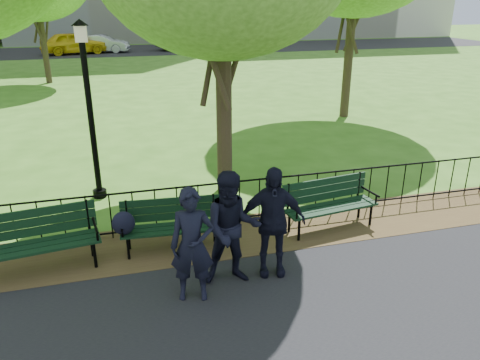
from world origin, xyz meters
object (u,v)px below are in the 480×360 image
object	(u,v)px
park_bench_left_a	(35,235)
person_right	(272,222)
park_bench_main	(153,221)
lamppost	(89,106)
sedan_dark	(188,39)
taxi	(73,43)
sedan_silver	(103,44)
person_mid	(232,229)
person_left	(192,245)
park_bench_right_a	(329,199)

from	to	relation	value
park_bench_left_a	person_right	world-z (taller)	person_right
park_bench_main	park_bench_left_a	bearing A→B (deg)	-172.76
lamppost	sedan_dark	distance (m)	31.18
park_bench_main	person_right	distance (m)	2.09
taxi	sedan_dark	size ratio (longest dim) A/B	0.88
sedan_dark	sedan_silver	bearing A→B (deg)	77.24
park_bench_main	lamppost	xyz separation A→B (m)	(-0.93, 2.74, 1.44)
person_mid	sedan_silver	distance (m)	33.77
person_left	sedan_silver	size ratio (longest dim) A/B	0.42
park_bench_left_a	person_right	size ratio (longest dim) A/B	1.12
park_bench_main	person_mid	xyz separation A→B (m)	(1.07, -1.23, 0.31)
park_bench_left_a	sedan_dark	size ratio (longest dim) A/B	0.36
person_mid	sedan_dark	xyz separation A→B (m)	(5.06, 34.32, -0.10)
sedan_silver	park_bench_right_a	bearing A→B (deg)	-157.76
park_bench_main	person_left	bearing A→B (deg)	-69.29
person_right	taxi	size ratio (longest dim) A/B	0.37
park_bench_left_a	person_left	xyz separation A→B (m)	(2.28, -1.41, 0.24)
park_bench_left_a	taxi	bearing A→B (deg)	84.18
taxi	sedan_dark	bearing A→B (deg)	-95.46
park_bench_left_a	taxi	size ratio (longest dim) A/B	0.41
person_mid	person_right	bearing A→B (deg)	14.43
person_mid	park_bench_left_a	bearing A→B (deg)	165.55
park_bench_right_a	taxi	xyz separation A→B (m)	(-6.21, 31.81, 0.25)
park_bench_left_a	lamppost	distance (m)	3.29
park_bench_right_a	person_left	distance (m)	3.28
lamppost	person_mid	xyz separation A→B (m)	(2.00, -3.97, -1.12)
person_right	park_bench_left_a	bearing A→B (deg)	175.48
person_right	sedan_dark	xyz separation A→B (m)	(4.41, 34.23, -0.10)
park_bench_left_a	person_right	xyz separation A→B (m)	(3.58, -1.06, 0.28)
park_bench_left_a	lamppost	xyz separation A→B (m)	(0.93, 2.82, 1.41)
park_bench_right_a	taxi	world-z (taller)	taxi
person_left	park_bench_left_a	bearing A→B (deg)	160.32
taxi	sedan_silver	world-z (taller)	taxi
taxi	lamppost	bearing A→B (deg)	170.89
park_bench_left_a	sedan_silver	distance (m)	32.59
lamppost	person_left	distance (m)	4.59
person_mid	sedan_dark	distance (m)	34.69
person_mid	taxi	xyz separation A→B (m)	(-3.99, 33.12, -0.07)
person_left	sedan_dark	xyz separation A→B (m)	(5.71, 34.57, -0.06)
person_left	person_mid	xyz separation A→B (m)	(0.65, 0.26, 0.04)
sedan_silver	sedan_dark	size ratio (longest dim) A/B	0.74
park_bench_right_a	park_bench_main	bearing A→B (deg)	173.71
taxi	sedan_silver	xyz separation A→B (m)	(2.15, 0.61, -0.15)
lamppost	sedan_dark	world-z (taller)	lamppost
park_bench_main	lamppost	distance (m)	3.23
person_right	person_left	bearing A→B (deg)	-153.24
lamppost	person_right	world-z (taller)	lamppost
person_mid	person_right	size ratio (longest dim) A/B	1.01
park_bench_main	person_left	xyz separation A→B (m)	(0.42, -1.48, 0.27)
person_right	sedan_dark	distance (m)	34.52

